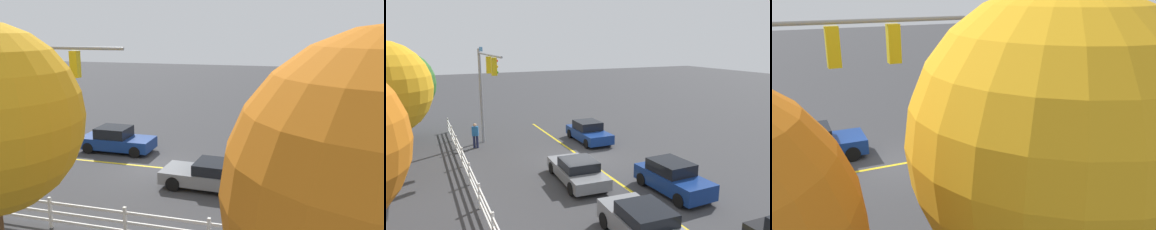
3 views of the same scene
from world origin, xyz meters
TOP-DOWN VIEW (x-y plane):
  - ground_plane at (0.00, 0.00)m, footprint 120.00×120.00m
  - lane_center_stripe at (-4.00, 0.00)m, footprint 28.00×0.16m
  - signal_assembly at (4.00, 4.88)m, footprint 6.93×0.38m
  - car_1 at (3.13, -1.98)m, footprint 4.24×1.91m
  - car_2 at (-6.47, -1.73)m, footprint 4.05×1.92m
  - car_3 at (-9.58, 2.05)m, footprint 4.07×2.01m
  - car_4 at (-3.42, 1.85)m, footprint 4.54×2.11m
  - pedestrian at (4.79, 5.62)m, footprint 0.38×0.46m
  - white_rail_fence at (-3.00, 6.91)m, footprint 26.10×0.10m
  - tree_4 at (8.97, 9.96)m, footprint 4.81×4.81m

SIDE VIEW (x-z plane):
  - ground_plane at x=0.00m, z-range 0.00..0.00m
  - lane_center_stripe at x=-4.00m, z-range 0.00..0.01m
  - car_4 at x=-3.42m, z-range -0.02..1.21m
  - white_rail_fence at x=-3.00m, z-range 0.03..1.18m
  - car_1 at x=3.13m, z-range -0.04..1.40m
  - car_3 at x=-9.58m, z-range -0.01..1.40m
  - car_2 at x=-6.47m, z-range -0.03..1.48m
  - pedestrian at x=4.79m, z-range 0.08..1.77m
  - tree_4 at x=8.97m, z-range 0.81..7.28m
  - signal_assembly at x=4.00m, z-range 1.36..8.02m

